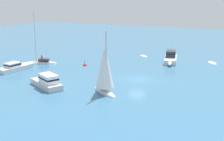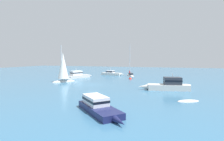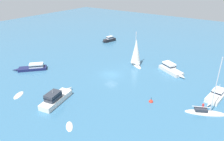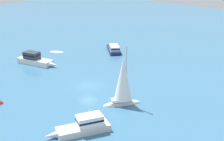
{
  "view_description": "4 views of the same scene",
  "coord_description": "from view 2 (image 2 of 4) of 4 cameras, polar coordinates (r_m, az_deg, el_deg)",
  "views": [
    {
      "loc": [
        15.88,
        -43.36,
        12.88
      ],
      "look_at": [
        -2.4,
        -4.3,
        2.18
      ],
      "focal_mm": 48.89,
      "sensor_mm": 36.0,
      "label": 1
    },
    {
      "loc": [
        32.99,
        15.73,
        5.35
      ],
      "look_at": [
        -4.9,
        2.52,
        2.67
      ],
      "focal_mm": 28.53,
      "sensor_mm": 36.0,
      "label": 2
    },
    {
      "loc": [
        -25.14,
        34.81,
        20.69
      ],
      "look_at": [
        -2.47,
        3.17,
        2.87
      ],
      "focal_mm": 33.45,
      "sensor_mm": 36.0,
      "label": 3
    },
    {
      "loc": [
        -34.84,
        -33.9,
        20.33
      ],
      "look_at": [
        2.91,
        -2.45,
        2.31
      ],
      "focal_mm": 53.96,
      "sensor_mm": 36.0,
      "label": 4
    }
  ],
  "objects": [
    {
      "name": "channel_buoy",
      "position": [
        46.92,
        5.87,
        -2.75
      ],
      "size": [
        0.8,
        0.8,
        1.28
      ],
      "color": "red",
      "rests_on": "ground"
    },
    {
      "name": "ground_plane",
      "position": [
        36.94,
        -6.23,
        -4.53
      ],
      "size": [
        160.0,
        160.0,
        0.0
      ],
      "primitive_type": "plane",
      "color": "teal"
    },
    {
      "name": "sloop",
      "position": [
        55.85,
        5.85,
        -1.51
      ],
      "size": [
        6.57,
        4.33,
        10.4
      ],
      "rotation": [
        0.0,
        0.0,
        3.6
      ],
      "color": "silver",
      "rests_on": "ground"
    },
    {
      "name": "rib",
      "position": [
        24.65,
        23.25,
        -9.03
      ],
      "size": [
        2.58,
        3.16,
        0.32
      ],
      "rotation": [
        0.0,
        0.0,
        5.24
      ],
      "color": "silver",
      "rests_on": "ground"
    },
    {
      "name": "powerboat",
      "position": [
        31.91,
        17.46,
        -4.5
      ],
      "size": [
        3.65,
        8.63,
        2.87
      ],
      "rotation": [
        0.0,
        0.0,
        4.93
      ],
      "color": "silver",
      "rests_on": "ground"
    },
    {
      "name": "launch",
      "position": [
        50.31,
        -10.72,
        -1.44
      ],
      "size": [
        7.54,
        4.91,
        2.81
      ],
      "rotation": [
        0.0,
        0.0,
        2.66
      ],
      "color": "silver",
      "rests_on": "ground"
    },
    {
      "name": "dinghy",
      "position": [
        38.85,
        22.82,
        -4.4
      ],
      "size": [
        2.51,
        2.36,
        0.39
      ],
      "rotation": [
        0.0,
        0.0,
        5.57
      ],
      "color": "silver",
      "rests_on": "ground"
    },
    {
      "name": "motor_cruiser_1",
      "position": [
        58.04,
        -0.08,
        -0.91
      ],
      "size": [
        3.0,
        8.17,
        2.62
      ],
      "rotation": [
        0.0,
        0.0,
        1.45
      ],
      "color": "silver",
      "rests_on": "ground"
    },
    {
      "name": "ketch",
      "position": [
        42.17,
        -15.35,
        0.57
      ],
      "size": [
        5.17,
        4.17,
        8.92
      ],
      "rotation": [
        0.0,
        0.0,
        5.68
      ],
      "color": "silver",
      "rests_on": "ground"
    },
    {
      "name": "cabin_cruiser",
      "position": [
        18.32,
        -4.43,
        -11.15
      ],
      "size": [
        6.42,
        6.82,
        1.51
      ],
      "rotation": [
        0.0,
        0.0,
        0.83
      ],
      "color": "#191E4C",
      "rests_on": "ground"
    }
  ]
}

